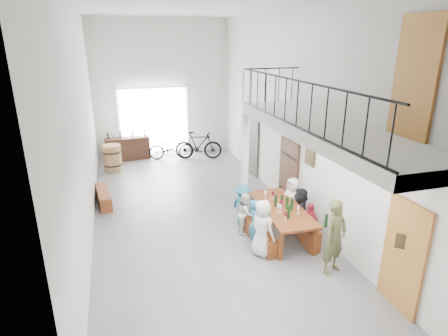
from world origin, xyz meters
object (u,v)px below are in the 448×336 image
object	(u,v)px
bench_inner	(258,233)
side_bench	(104,197)
oak_barrel	(112,158)
bicycle_near	(171,148)
host_standing	(335,237)
serving_counter	(128,149)
tasting_table	(281,210)

from	to	relation	value
bench_inner	side_bench	xyz separation A→B (m)	(-3.63, 3.35, 0.01)
bench_inner	side_bench	bearing A→B (deg)	134.90
oak_barrel	bicycle_near	size ratio (longest dim) A/B	0.55
oak_barrel	host_standing	world-z (taller)	host_standing
oak_barrel	bicycle_near	world-z (taller)	oak_barrel
bicycle_near	serving_counter	bearing A→B (deg)	82.54
serving_counter	bicycle_near	bearing A→B (deg)	-17.68
bench_inner	serving_counter	xyz separation A→B (m)	(-2.69, 7.61, 0.26)
tasting_table	side_bench	distance (m)	5.40
bench_inner	bicycle_near	distance (m)	7.25
bicycle_near	host_standing	bearing A→B (deg)	-160.01
oak_barrel	serving_counter	distance (m)	1.39
oak_barrel	host_standing	size ratio (longest dim) A/B	0.60
serving_counter	bicycle_near	world-z (taller)	bicycle_near
tasting_table	serving_counter	bearing A→B (deg)	116.40
oak_barrel	serving_counter	world-z (taller)	oak_barrel
host_standing	tasting_table	bearing A→B (deg)	79.62
tasting_table	bicycle_near	bearing A→B (deg)	105.46
host_standing	bicycle_near	size ratio (longest dim) A/B	0.92
bench_inner	side_bench	world-z (taller)	side_bench
serving_counter	bicycle_near	size ratio (longest dim) A/B	0.97
serving_counter	host_standing	size ratio (longest dim) A/B	1.05
tasting_table	oak_barrel	world-z (taller)	oak_barrel
host_standing	bicycle_near	bearing A→B (deg)	78.77
side_bench	bicycle_near	size ratio (longest dim) A/B	0.82
bicycle_near	side_bench	bearing A→B (deg)	152.33
tasting_table	side_bench	size ratio (longest dim) A/B	1.62
oak_barrel	bicycle_near	xyz separation A→B (m)	(2.32, 0.81, -0.02)
tasting_table	oak_barrel	xyz separation A→B (m)	(-3.93, 6.30, -0.21)
serving_counter	host_standing	bearing A→B (deg)	-71.21
bench_inner	bicycle_near	size ratio (longest dim) A/B	0.98
tasting_table	host_standing	size ratio (longest dim) A/B	1.46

